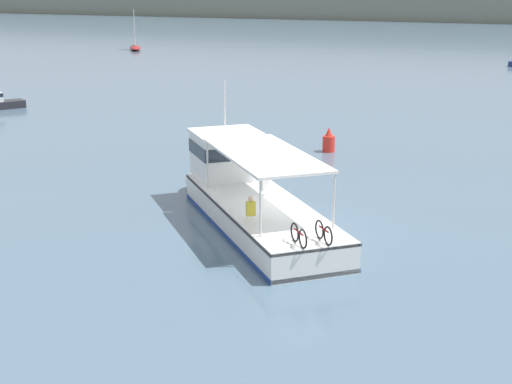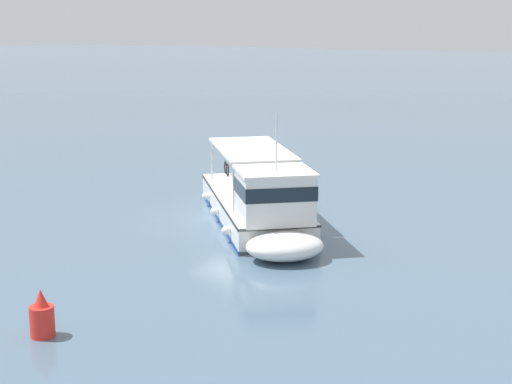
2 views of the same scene
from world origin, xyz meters
TOP-DOWN VIEW (x-y plane):
  - ground_plane at (0.00, 0.00)m, footprint 400.00×400.00m
  - ferry_main at (-2.32, 0.80)m, footprint 10.70×11.60m
  - channel_buoy at (-2.75, 13.95)m, footprint 0.70×0.70m

SIDE VIEW (x-z plane):
  - ground_plane at x=0.00m, z-range 0.00..0.00m
  - channel_buoy at x=-2.75m, z-range -0.13..1.27m
  - ferry_main at x=-2.32m, z-range -1.65..3.67m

